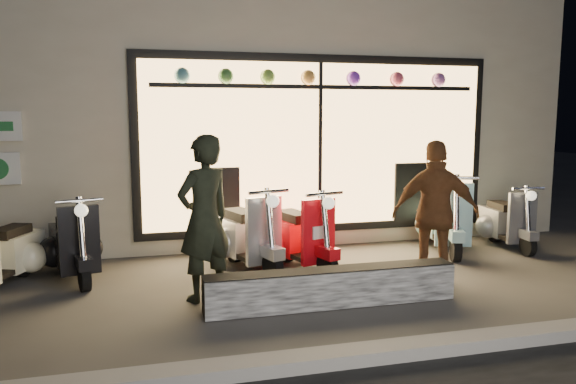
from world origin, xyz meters
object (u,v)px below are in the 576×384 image
scooter_silver (243,235)px  woman (436,214)px  graffiti_barrier (332,287)px  scooter_red (296,235)px  man (204,218)px

scooter_silver → woman: bearing=-50.9°
graffiti_barrier → scooter_red: size_ratio=1.87×
scooter_red → man: 1.75m
man → graffiti_barrier: bearing=126.3°
scooter_silver → scooter_red: bearing=-29.8°
graffiti_barrier → scooter_red: (0.06, 1.62, 0.21)m
scooter_red → man: size_ratio=0.80×
graffiti_barrier → woman: woman is taller
woman → graffiti_barrier: bearing=34.6°
scooter_silver → scooter_red: size_ratio=1.03×
graffiti_barrier → woman: size_ratio=1.58×
scooter_silver → graffiti_barrier: bearing=-87.6°
scooter_silver → man: size_ratio=0.83×
scooter_red → woman: (1.36, -1.22, 0.44)m
scooter_red → woman: 1.88m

